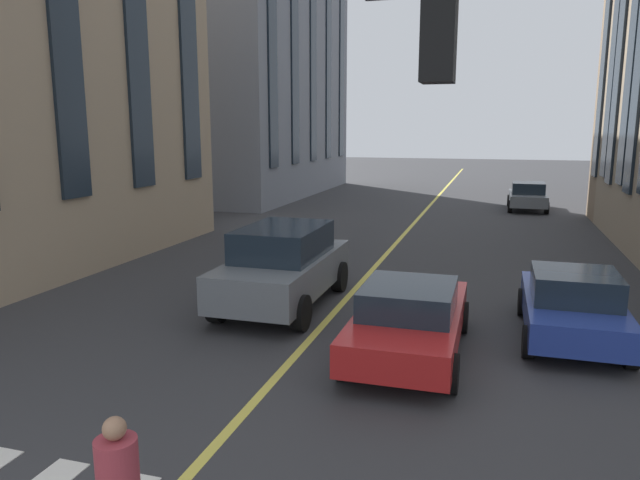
{
  "coord_description": "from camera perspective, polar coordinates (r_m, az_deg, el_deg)",
  "views": [
    {
      "loc": [
        -1.59,
        -3.35,
        4.1
      ],
      "look_at": [
        10.18,
        0.18,
        1.75
      ],
      "focal_mm": 33.05,
      "sensor_mm": 36.0,
      "label": 1
    }
  ],
  "objects": [
    {
      "name": "lane_centre_line",
      "position": [
        22.23,
        7.74,
        0.1
      ],
      "size": [
        80.0,
        0.16,
        0.01
      ],
      "color": "#D8C64C",
      "rests_on": "ground_plane"
    },
    {
      "name": "car_red_near",
      "position": [
        10.9,
        8.66,
        -7.46
      ],
      "size": [
        4.4,
        1.95,
        1.37
      ],
      "color": "#B21E1E",
      "rests_on": "ground_plane"
    },
    {
      "name": "car_grey_parked_b",
      "position": [
        31.59,
        19.46,
        4.02
      ],
      "size": [
        3.9,
        1.89,
        1.4
      ],
      "color": "slate",
      "rests_on": "ground_plane"
    },
    {
      "name": "car_blue_far",
      "position": [
        12.55,
        23.24,
        -5.8
      ],
      "size": [
        3.9,
        1.89,
        1.4
      ],
      "color": "navy",
      "rests_on": "ground_plane"
    },
    {
      "name": "car_grey_oncoming",
      "position": [
        13.68,
        -3.56,
        -2.43
      ],
      "size": [
        4.7,
        2.14,
        1.88
      ],
      "color": "slate",
      "rests_on": "ground_plane"
    },
    {
      "name": "building_left_near",
      "position": [
        38.67,
        -9.64,
        15.82
      ],
      "size": [
        16.7,
        12.19,
        15.14
      ],
      "color": "slate",
      "rests_on": "ground_plane"
    }
  ]
}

